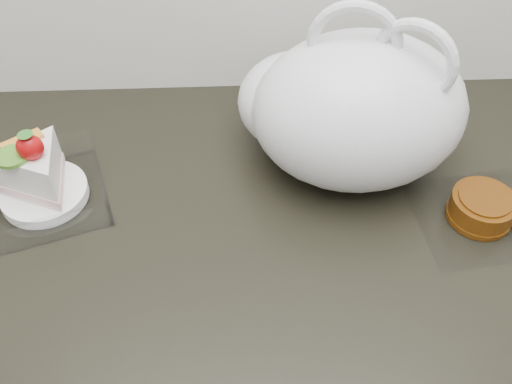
% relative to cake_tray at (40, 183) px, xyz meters
% --- Properties ---
extents(counter, '(2.04, 0.64, 0.90)m').
position_rel_cake_tray_xyz_m(counter, '(0.33, -0.05, -0.48)').
color(counter, black).
rests_on(counter, ground).
extents(cake_tray, '(0.21, 0.21, 0.13)m').
position_rel_cake_tray_xyz_m(cake_tray, '(0.00, 0.00, 0.00)').
color(cake_tray, white).
rests_on(cake_tray, counter).
extents(mooncake_wrap, '(0.20, 0.19, 0.04)m').
position_rel_cake_tray_xyz_m(mooncake_wrap, '(0.61, -0.06, -0.02)').
color(mooncake_wrap, white).
rests_on(mooncake_wrap, counter).
extents(plastic_bag, '(0.37, 0.33, 0.27)m').
position_rel_cake_tray_xyz_m(plastic_bag, '(0.43, 0.06, 0.07)').
color(plastic_bag, white).
rests_on(plastic_bag, counter).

